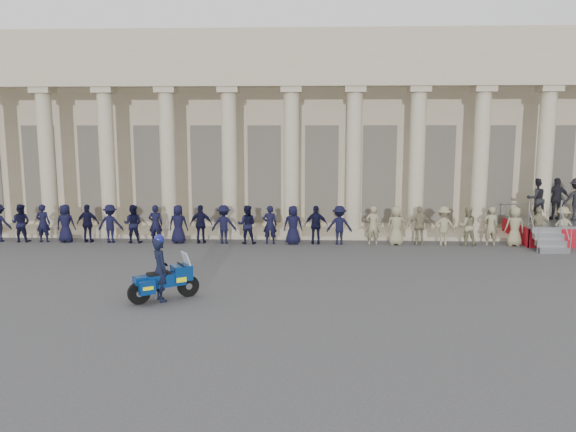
{
  "coord_description": "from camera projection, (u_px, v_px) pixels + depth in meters",
  "views": [
    {
      "loc": [
        2.12,
        -15.48,
        4.46
      ],
      "look_at": [
        1.34,
        3.54,
        1.6
      ],
      "focal_mm": 35.0,
      "sensor_mm": 36.0,
      "label": 1
    }
  ],
  "objects": [
    {
      "name": "ground",
      "position": [
        236.0,
        289.0,
        16.04
      ],
      "size": [
        90.0,
        90.0,
        0.0
      ],
      "primitive_type": "plane",
      "color": "#3D3D3F",
      "rests_on": "ground"
    },
    {
      "name": "reviewing_stand",
      "position": [
        567.0,
        208.0,
        22.95
      ],
      "size": [
        4.23,
        4.06,
        2.59
      ],
      "color": "gray",
      "rests_on": "ground"
    },
    {
      "name": "motorcycle",
      "position": [
        165.0,
        280.0,
        14.94
      ],
      "size": [
        1.7,
        1.33,
        1.25
      ],
      "rotation": [
        0.0,
        0.0,
        0.57
      ],
      "color": "black",
      "rests_on": "ground"
    },
    {
      "name": "officer_rank",
      "position": [
        272.0,
        225.0,
        22.45
      ],
      "size": [
        23.64,
        0.59,
        1.55
      ],
      "color": "black",
      "rests_on": "ground"
    },
    {
      "name": "rider",
      "position": [
        160.0,
        268.0,
        14.83
      ],
      "size": [
        0.68,
        0.75,
        1.8
      ],
      "rotation": [
        0.0,
        0.0,
        2.14
      ],
      "color": "black",
      "rests_on": "ground"
    },
    {
      "name": "building",
      "position": [
        272.0,
        131.0,
        29.94
      ],
      "size": [
        40.0,
        12.5,
        9.0
      ],
      "color": "tan",
      "rests_on": "ground"
    }
  ]
}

